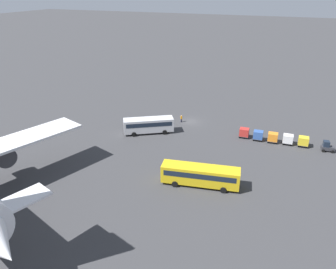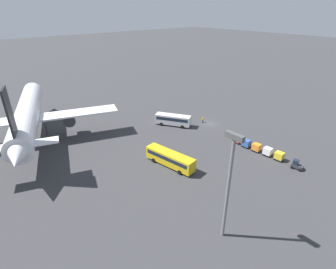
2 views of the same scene
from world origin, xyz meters
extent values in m
plane|color=#38383A|center=(0.00, 0.00, 0.00)|extent=(600.00, 600.00, 0.00)
cube|color=silver|center=(17.87, 33.41, 6.78)|extent=(11.81, 20.66, 0.44)
cylinder|color=#38383D|center=(20.07, 35.81, 4.97)|extent=(5.94, 4.69, 3.17)
cube|color=silver|center=(6.39, 9.51, 1.89)|extent=(10.57, 8.00, 2.88)
cube|color=#192333|center=(6.39, 9.51, 2.39)|extent=(9.86, 7.59, 0.92)
cylinder|color=black|center=(8.45, 12.49, 0.50)|extent=(1.01, 0.78, 1.00)
cylinder|color=black|center=(9.98, 10.02, 0.50)|extent=(1.01, 0.78, 1.00)
cylinder|color=black|center=(2.80, 9.00, 0.50)|extent=(1.01, 0.78, 1.00)
cylinder|color=black|center=(4.33, 6.53, 0.50)|extent=(1.01, 0.78, 1.00)
cube|color=gold|center=(-10.12, 24.91, 1.88)|extent=(12.73, 4.85, 2.87)
cube|color=#192333|center=(-10.12, 24.91, 2.39)|extent=(11.76, 4.72, 0.92)
cylinder|color=black|center=(-6.56, 26.99, 0.50)|extent=(1.04, 0.47, 1.00)
cylinder|color=black|center=(-6.07, 24.14, 0.50)|extent=(1.04, 0.47, 1.00)
cylinder|color=black|center=(-14.16, 25.68, 0.50)|extent=(1.04, 0.47, 1.00)
cylinder|color=black|center=(-13.67, 22.83, 0.50)|extent=(1.04, 0.47, 1.00)
cube|color=#333338|center=(-29.58, 4.06, 0.65)|extent=(2.57, 1.66, 0.70)
cube|color=#192333|center=(-29.16, 4.12, 1.55)|extent=(1.25, 1.32, 1.10)
cylinder|color=black|center=(-28.86, 4.88, 0.30)|extent=(0.63, 0.31, 0.60)
cylinder|color=black|center=(-28.64, 3.50, 0.30)|extent=(0.63, 0.31, 0.60)
cylinder|color=black|center=(-30.52, 4.62, 0.30)|extent=(0.63, 0.31, 0.60)
cylinder|color=black|center=(-30.30, 3.23, 0.30)|extent=(0.63, 0.31, 0.60)
cylinder|color=#1E1E2D|center=(1.90, 1.04, 0.42)|extent=(0.32, 0.32, 0.85)
cylinder|color=orange|center=(1.90, 1.04, 1.18)|extent=(0.38, 0.38, 0.65)
sphere|color=tan|center=(1.90, 1.04, 1.62)|extent=(0.24, 0.24, 0.24)
cube|color=#38383D|center=(-25.04, 3.76, 0.41)|extent=(2.08, 1.79, 0.10)
cube|color=gold|center=(-25.04, 3.76, 1.26)|extent=(1.98, 1.70, 1.60)
cylinder|color=black|center=(-24.32, 4.44, 0.18)|extent=(0.37, 0.14, 0.36)
cylinder|color=black|center=(-24.25, 3.17, 0.18)|extent=(0.37, 0.14, 0.36)
cylinder|color=black|center=(-25.84, 4.36, 0.18)|extent=(0.37, 0.14, 0.36)
cylinder|color=black|center=(-25.77, 3.08, 0.18)|extent=(0.37, 0.14, 0.36)
cube|color=#38383D|center=(-22.12, 3.90, 0.41)|extent=(2.08, 1.79, 0.10)
cube|color=silver|center=(-22.12, 3.90, 1.26)|extent=(1.98, 1.70, 1.60)
cylinder|color=black|center=(-21.39, 4.58, 0.18)|extent=(0.37, 0.14, 0.36)
cylinder|color=black|center=(-21.32, 3.30, 0.18)|extent=(0.37, 0.14, 0.36)
cylinder|color=black|center=(-22.91, 4.50, 0.18)|extent=(0.37, 0.14, 0.36)
cylinder|color=black|center=(-22.84, 3.22, 0.18)|extent=(0.37, 0.14, 0.36)
cube|color=#38383D|center=(-19.19, 4.18, 0.41)|extent=(2.08, 1.79, 0.10)
cube|color=orange|center=(-19.19, 4.18, 1.26)|extent=(1.98, 1.70, 1.60)
cylinder|color=black|center=(-18.47, 4.86, 0.18)|extent=(0.37, 0.14, 0.36)
cylinder|color=black|center=(-18.40, 3.58, 0.18)|extent=(0.37, 0.14, 0.36)
cylinder|color=black|center=(-19.98, 4.78, 0.18)|extent=(0.37, 0.14, 0.36)
cylinder|color=black|center=(-19.91, 3.50, 0.18)|extent=(0.37, 0.14, 0.36)
cube|color=#38383D|center=(-16.26, 4.26, 0.41)|extent=(2.08, 1.79, 0.10)
cube|color=#33569E|center=(-16.26, 4.26, 1.26)|extent=(1.98, 1.70, 1.60)
cylinder|color=black|center=(-15.54, 4.94, 0.18)|extent=(0.37, 0.14, 0.36)
cylinder|color=black|center=(-15.47, 3.66, 0.18)|extent=(0.37, 0.14, 0.36)
cylinder|color=black|center=(-17.05, 4.86, 0.18)|extent=(0.37, 0.14, 0.36)
cylinder|color=black|center=(-16.99, 3.58, 0.18)|extent=(0.37, 0.14, 0.36)
cube|color=#38383D|center=(-13.33, 4.02, 0.41)|extent=(2.08, 1.79, 0.10)
cube|color=#B72D28|center=(-13.33, 4.02, 1.26)|extent=(1.98, 1.70, 1.60)
cylinder|color=black|center=(-12.61, 4.70, 0.18)|extent=(0.37, 0.14, 0.36)
cylinder|color=black|center=(-12.54, 3.43, 0.18)|extent=(0.37, 0.14, 0.36)
cylinder|color=black|center=(-14.13, 4.62, 0.18)|extent=(0.37, 0.14, 0.36)
cylinder|color=black|center=(-14.06, 3.34, 0.18)|extent=(0.37, 0.14, 0.36)
camera|label=1|loc=(-22.42, 68.32, 29.61)|focal=35.00mm
camera|label=2|loc=(-48.57, 58.13, 32.91)|focal=28.00mm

